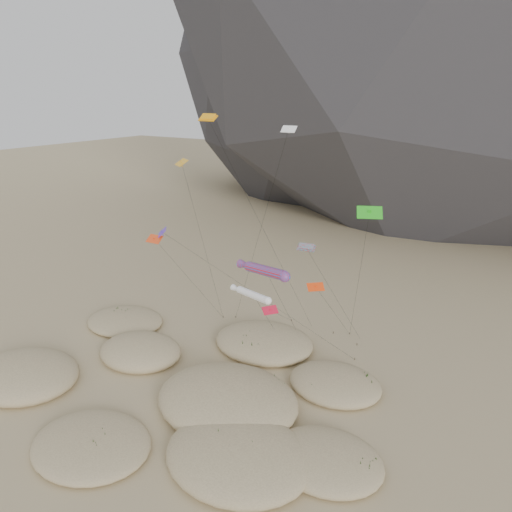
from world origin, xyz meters
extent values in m
plane|color=#CCB789|center=(0.00, 0.00, 0.00)|extent=(500.00, 500.00, 0.00)
ellipsoid|color=#2B2B30|center=(-37.00, 123.00, 44.00)|extent=(136.20, 127.83, 116.00)
ellipsoid|color=#CCB789|center=(-19.85, -5.52, 0.78)|extent=(13.62, 11.58, 3.47)
ellipsoid|color=#CCB789|center=(-3.73, -9.43, 0.48)|extent=(12.25, 10.42, 2.16)
ellipsoid|color=#CCB789|center=(9.31, -3.43, 0.71)|extent=(14.32, 12.17, 3.16)
ellipsoid|color=#CCB789|center=(-12.29, 5.98, 0.72)|extent=(11.18, 9.50, 3.19)
ellipsoid|color=#CCB789|center=(3.58, 2.97, 0.91)|extent=(16.04, 13.63, 4.05)
ellipsoid|color=#CCB789|center=(16.37, 0.60, 0.51)|extent=(10.79, 9.17, 2.27)
ellipsoid|color=#CCB789|center=(-0.04, 16.71, 0.66)|extent=(13.64, 11.59, 2.92)
ellipsoid|color=#CCB789|center=(12.03, 12.62, 0.56)|extent=(10.91, 9.28, 2.47)
ellipsoid|color=#CCB789|center=(-21.07, 11.75, 0.45)|extent=(11.76, 9.99, 1.99)
ellipsoid|color=black|center=(-18.29, -4.66, 0.90)|extent=(2.71, 2.32, 0.81)
ellipsoid|color=black|center=(-16.37, -4.91, 0.80)|extent=(2.50, 2.14, 0.75)
ellipsoid|color=black|center=(-3.32, -9.04, 0.60)|extent=(2.78, 2.38, 0.83)
ellipsoid|color=black|center=(-2.28, -9.40, 0.50)|extent=(2.06, 1.76, 0.62)
ellipsoid|color=black|center=(8.59, -2.70, 1.00)|extent=(3.63, 3.10, 1.09)
ellipsoid|color=black|center=(9.38, -5.99, 0.80)|extent=(2.19, 1.87, 0.66)
ellipsoid|color=black|center=(-10.68, 5.08, 0.80)|extent=(3.25, 2.78, 0.98)
ellipsoid|color=black|center=(-10.08, 5.52, 0.70)|extent=(2.30, 1.97, 0.69)
ellipsoid|color=black|center=(4.02, 5.28, 1.10)|extent=(3.25, 2.78, 0.98)
ellipsoid|color=black|center=(6.41, 7.48, 1.00)|extent=(2.85, 2.44, 0.86)
ellipsoid|color=black|center=(1.78, 1.35, 0.90)|extent=(2.36, 2.02, 0.71)
ellipsoid|color=black|center=(19.26, 1.57, 0.60)|extent=(2.12, 1.81, 0.64)
ellipsoid|color=black|center=(-0.81, 14.68, 1.00)|extent=(3.31, 2.83, 0.99)
ellipsoid|color=black|center=(-0.08, 13.29, 0.90)|extent=(2.48, 2.13, 0.75)
ellipsoid|color=black|center=(14.96, 14.61, 0.70)|extent=(2.28, 1.95, 0.68)
ellipsoid|color=black|center=(10.74, 10.68, 0.60)|extent=(2.29, 1.96, 0.69)
ellipsoid|color=black|center=(-22.73, 12.86, 0.50)|extent=(2.26, 1.94, 0.68)
ellipsoid|color=black|center=(-21.30, 10.93, 0.40)|extent=(2.10, 1.80, 0.63)
cylinder|color=#3F2D1E|center=(-0.86, 20.08, 0.15)|extent=(0.08, 0.08, 0.30)
cylinder|color=#3F2D1E|center=(-0.57, 25.59, 0.15)|extent=(0.08, 0.08, 0.30)
cylinder|color=#3F2D1E|center=(6.40, 25.12, 0.15)|extent=(0.08, 0.08, 0.30)
cylinder|color=#3F2D1E|center=(8.48, 26.14, 0.15)|extent=(0.08, 0.08, 0.30)
cylinder|color=#3F2D1E|center=(11.69, 19.82, 0.15)|extent=(0.08, 0.08, 0.30)
cylinder|color=#3F2D1E|center=(-8.30, 22.10, 0.15)|extent=(0.08, 0.08, 0.30)
cylinder|color=#3F2D1E|center=(10.52, 23.64, 0.15)|extent=(0.08, 0.08, 0.30)
cylinder|color=#3F2D1E|center=(-9.91, 21.07, 0.15)|extent=(0.08, 0.08, 0.30)
cylinder|color=red|center=(4.16, 9.96, 13.80)|extent=(6.46, 3.25, 1.82)
sphere|color=red|center=(7.16, 8.90, 14.05)|extent=(1.22, 1.22, 1.22)
cone|color=red|center=(0.86, 11.13, 13.48)|extent=(2.84, 1.87, 1.31)
cylinder|color=black|center=(3.31, 16.02, 6.90)|extent=(1.72, 12.14, 13.81)
cylinder|color=white|center=(3.07, 9.04, 10.98)|extent=(5.29, 2.66, 1.21)
sphere|color=white|center=(5.54, 8.11, 11.19)|extent=(0.89, 0.89, 0.89)
cone|color=white|center=(0.35, 10.05, 10.71)|extent=(2.29, 1.47, 0.91)
cylinder|color=black|center=(1.54, 14.76, 5.49)|extent=(3.09, 11.47, 11.00)
cube|color=orange|center=(-8.37, 16.69, 29.57)|extent=(2.57, 1.17, 0.75)
cube|color=orange|center=(-8.37, 16.69, 29.76)|extent=(2.18, 0.92, 0.73)
cylinder|color=black|center=(-2.80, 21.14, 14.79)|extent=(11.19, 8.94, 29.58)
cube|color=red|center=(8.84, 10.42, 17.13)|extent=(2.04, 1.15, 0.55)
cube|color=red|center=(8.84, 10.42, 17.31)|extent=(1.72, 0.93, 0.54)
cylinder|color=black|center=(9.50, 18.07, 8.57)|extent=(1.36, 15.32, 17.15)
cube|color=#E74215|center=(-9.35, 6.85, 16.16)|extent=(1.99, 1.04, 0.76)
cube|color=#E74215|center=(-9.35, 6.85, 16.01)|extent=(0.24, 0.23, 0.67)
cylinder|color=black|center=(-9.63, 13.96, 8.11)|extent=(0.58, 14.24, 16.13)
cube|color=green|center=(14.48, 13.15, 21.11)|extent=(2.84, 2.19, 1.09)
cube|color=green|center=(14.48, 13.15, 20.96)|extent=(0.43, 0.46, 0.85)
cylinder|color=black|center=(11.48, 19.65, 10.58)|extent=(6.03, 13.01, 21.08)
cube|color=#F33C0C|center=(10.16, 10.27, 13.04)|extent=(1.99, 1.90, 0.62)
cube|color=#F33C0C|center=(10.16, 10.27, 12.89)|extent=(0.27, 0.26, 0.62)
cylinder|color=black|center=(9.32, 18.20, 6.55)|extent=(1.71, 15.89, 13.01)
cube|color=white|center=(4.07, 14.89, 28.83)|extent=(1.75, 0.97, 0.71)
cube|color=white|center=(4.07, 14.89, 28.68)|extent=(0.22, 0.25, 0.57)
cylinder|color=black|center=(-2.12, 18.49, 14.44)|extent=(12.40, 7.24, 28.79)
cube|color=red|center=(7.95, 4.49, 12.06)|extent=(1.57, 1.72, 0.61)
cube|color=red|center=(7.95, 4.49, 11.91)|extent=(0.26, 0.26, 0.53)
cylinder|color=black|center=(3.69, 15.04, 6.06)|extent=(8.54, 21.13, 12.04)
cube|color=#4D1FB9|center=(-8.97, 7.84, 16.84)|extent=(2.06, 2.19, 0.89)
cube|color=#4D1FB9|center=(-8.97, 7.84, 16.69)|extent=(0.39, 0.38, 0.68)
cylinder|color=black|center=(1.36, 13.83, 8.44)|extent=(20.68, 12.00, 16.81)
cube|color=gold|center=(-9.19, 12.22, 24.55)|extent=(2.47, 2.19, 0.76)
cube|color=gold|center=(-9.19, 12.22, 24.40)|extent=(0.33, 0.31, 0.76)
cylinder|color=black|center=(-9.55, 16.64, 12.30)|extent=(0.74, 8.88, 24.50)
camera|label=1|loc=(30.76, -34.81, 32.91)|focal=35.00mm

